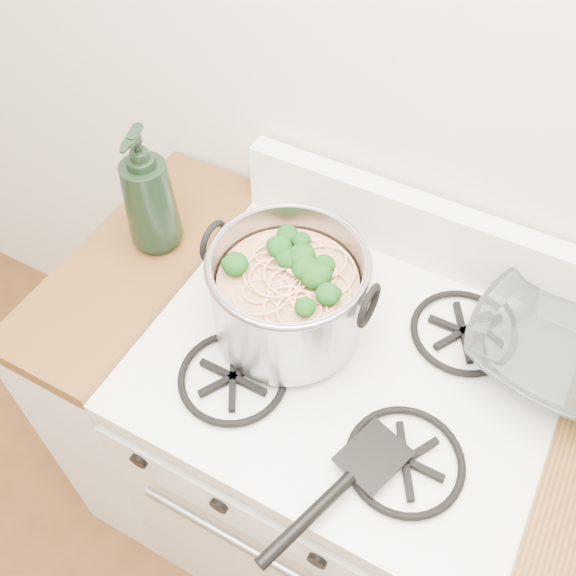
# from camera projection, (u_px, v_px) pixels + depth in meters

# --- Properties ---
(gas_range) EXTENTS (0.76, 0.66, 0.92)m
(gas_range) POSITION_uv_depth(u_px,v_px,m) (335.00, 460.00, 1.58)
(gas_range) COLOR white
(gas_range) RESTS_ON ground
(counter_left) EXTENTS (0.25, 0.65, 0.92)m
(counter_left) POSITION_uv_depth(u_px,v_px,m) (167.00, 370.00, 1.72)
(counter_left) COLOR silver
(counter_left) RESTS_ON ground
(stock_pot) EXTENTS (0.32, 0.29, 0.20)m
(stock_pot) POSITION_uv_depth(u_px,v_px,m) (288.00, 295.00, 1.17)
(stock_pot) COLOR #93939B
(stock_pot) RESTS_ON gas_range
(spatula) EXTENTS (0.37, 0.38, 0.02)m
(spatula) POSITION_uv_depth(u_px,v_px,m) (374.00, 454.00, 1.06)
(spatula) COLOR black
(spatula) RESTS_ON gas_range
(glass_bowl) EXTENTS (0.14, 0.14, 0.03)m
(glass_bowl) POSITION_uv_depth(u_px,v_px,m) (551.00, 354.00, 1.18)
(glass_bowl) COLOR white
(glass_bowl) RESTS_ON gas_range
(bottle) EXTENTS (0.14, 0.14, 0.29)m
(bottle) POSITION_uv_depth(u_px,v_px,m) (147.00, 191.00, 1.27)
(bottle) COLOR black
(bottle) RESTS_ON counter_left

